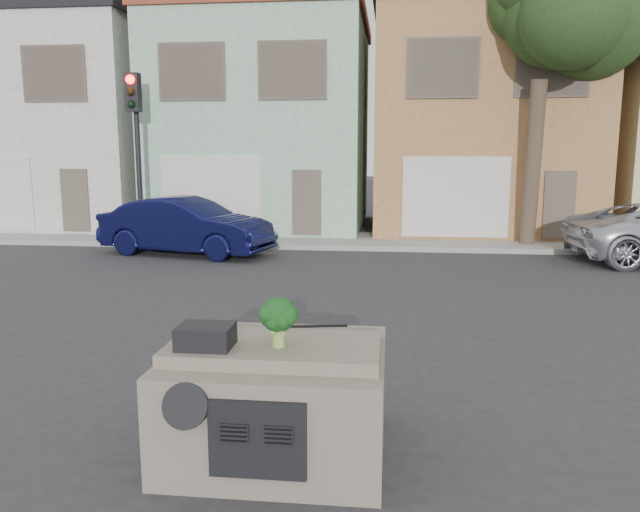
# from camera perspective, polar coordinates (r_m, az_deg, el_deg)

# --- Properties ---
(ground_plane) EXTENTS (120.00, 120.00, 0.00)m
(ground_plane) POSITION_cam_1_polar(r_m,az_deg,el_deg) (9.05, -0.39, -8.68)
(ground_plane) COLOR #303033
(ground_plane) RESTS_ON ground
(sidewalk) EXTENTS (40.00, 3.00, 0.15)m
(sidewalk) POSITION_cam_1_polar(r_m,az_deg,el_deg) (19.25, 3.34, 1.39)
(sidewalk) COLOR gray
(sidewalk) RESTS_ON ground
(townhouse_white) EXTENTS (7.20, 8.20, 7.55)m
(townhouse_white) POSITION_cam_1_polar(r_m,az_deg,el_deg) (25.99, -21.52, 11.07)
(townhouse_white) COLOR beige
(townhouse_white) RESTS_ON ground
(townhouse_mint) EXTENTS (7.20, 8.20, 7.55)m
(townhouse_mint) POSITION_cam_1_polar(r_m,az_deg,el_deg) (23.48, -4.75, 11.91)
(townhouse_mint) COLOR #98C0A2
(townhouse_mint) RESTS_ON ground
(townhouse_tan) EXTENTS (7.20, 8.20, 7.55)m
(townhouse_tan) POSITION_cam_1_polar(r_m,az_deg,el_deg) (23.23, 14.11, 11.69)
(townhouse_tan) COLOR #A87547
(townhouse_tan) RESTS_ON ground
(navy_sedan) EXTENTS (5.01, 2.72, 1.57)m
(navy_sedan) POSITION_cam_1_polar(r_m,az_deg,el_deg) (17.57, -12.03, 0.14)
(navy_sedan) COLOR #0C0E38
(navy_sedan) RESTS_ON ground
(traffic_signal) EXTENTS (0.40, 0.40, 5.10)m
(traffic_signal) POSITION_cam_1_polar(r_m,az_deg,el_deg) (19.54, -16.38, 8.42)
(traffic_signal) COLOR black
(traffic_signal) RESTS_ON ground
(tree_near) EXTENTS (4.40, 4.00, 8.50)m
(tree_near) POSITION_cam_1_polar(r_m,az_deg,el_deg) (18.80, 19.19, 13.44)
(tree_near) COLOR #243D1A
(tree_near) RESTS_ON ground
(car_dashboard) EXTENTS (2.00, 1.80, 1.12)m
(car_dashboard) POSITION_cam_1_polar(r_m,az_deg,el_deg) (6.07, -3.86, -12.51)
(car_dashboard) COLOR #776B5C
(car_dashboard) RESTS_ON ground
(instrument_hump) EXTENTS (0.48, 0.38, 0.20)m
(instrument_hump) POSITION_cam_1_polar(r_m,az_deg,el_deg) (5.66, -10.41, -7.23)
(instrument_hump) COLOR black
(instrument_hump) RESTS_ON car_dashboard
(wiper_arm) EXTENTS (0.69, 0.15, 0.02)m
(wiper_arm) POSITION_cam_1_polar(r_m,az_deg,el_deg) (6.20, -0.73, -6.43)
(wiper_arm) COLOR black
(wiper_arm) RESTS_ON car_dashboard
(broccoli) EXTENTS (0.41, 0.41, 0.46)m
(broccoli) POSITION_cam_1_polar(r_m,az_deg,el_deg) (5.56, -3.83, -5.99)
(broccoli) COLOR #123A13
(broccoli) RESTS_ON car_dashboard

